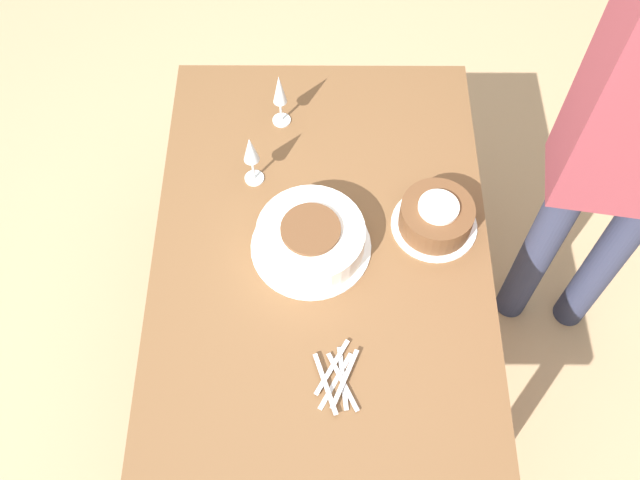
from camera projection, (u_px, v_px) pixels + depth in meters
name	position (u px, v px, depth m)	size (l,w,h in m)	color
ground_plane	(320.00, 344.00, 2.66)	(12.00, 12.00, 0.00)	tan
dining_table	(320.00, 266.00, 2.12)	(1.42, 0.96, 0.72)	brown
cake_center_white	(309.00, 238.00, 2.00)	(0.34, 0.34, 0.10)	white
cake_front_chocolate	(435.00, 217.00, 2.03)	(0.25, 0.25, 0.11)	white
wine_glass_near	(278.00, 92.00, 2.15)	(0.06, 0.06, 0.20)	silver
wine_glass_far	(249.00, 152.00, 2.04)	(0.06, 0.06, 0.19)	silver
fork_pile	(336.00, 378.00, 1.83)	(0.21, 0.12, 0.02)	silver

